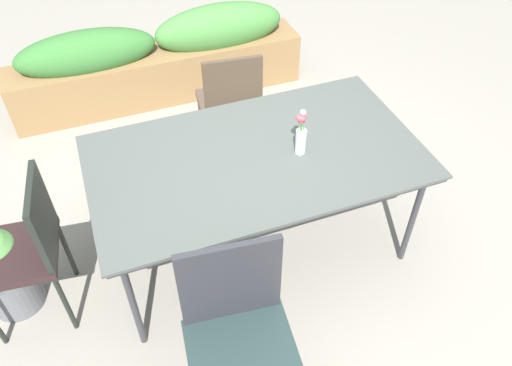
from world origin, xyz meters
TOP-DOWN VIEW (x-y plane):
  - ground_plane at (0.00, 0.00)m, footprint 12.00×12.00m
  - dining_table at (0.01, -0.05)m, footprint 1.82×1.03m
  - chair_near_left at (-0.39, -0.89)m, footprint 0.54×0.54m
  - chair_far_side at (0.14, 0.81)m, footprint 0.46×0.46m
  - chair_end_left at (-1.25, -0.05)m, footprint 0.46×0.46m
  - flower_vase at (0.24, -0.10)m, footprint 0.07×0.06m
  - planter_box at (-0.17, 1.82)m, footprint 2.45×0.39m
  - potted_plant at (-1.45, 0.04)m, footprint 0.33×0.33m

SIDE VIEW (x-z plane):
  - ground_plane at x=0.00m, z-range 0.00..0.00m
  - potted_plant at x=-1.45m, z-range 0.01..0.58m
  - planter_box at x=-0.17m, z-range -0.02..0.73m
  - chair_far_side at x=0.14m, z-range 0.06..0.98m
  - chair_near_left at x=-0.39m, z-range 0.05..1.02m
  - chair_end_left at x=-1.25m, z-range 0.08..1.01m
  - dining_table at x=0.01m, z-range 0.34..1.10m
  - flower_vase at x=0.24m, z-range 0.74..1.02m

